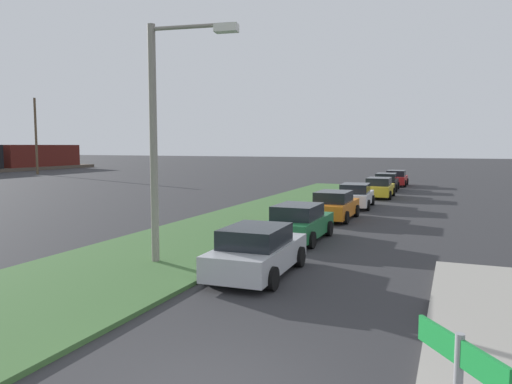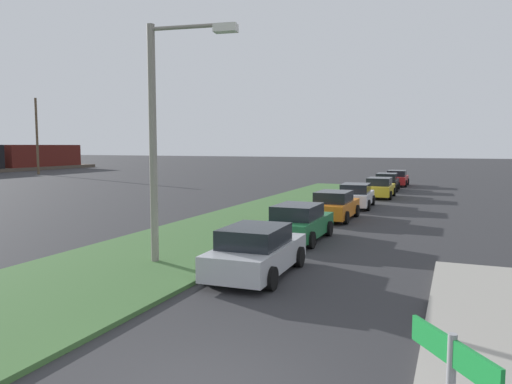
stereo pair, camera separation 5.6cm
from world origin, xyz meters
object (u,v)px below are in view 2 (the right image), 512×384
Objects in this scene: parked_car_green at (298,223)px; parked_car_yellow at (379,188)px; parked_car_orange at (334,206)px; parked_car_red at (397,178)px; distant_utility_pole at (37,136)px; parked_car_silver at (257,251)px; streetlight at (163,126)px; parked_car_white at (356,196)px; parked_car_black at (387,182)px.

parked_car_green is 0.99× the size of parked_car_yellow.
parked_car_orange is 23.02m from parked_car_red.
distant_utility_pole reaches higher than parked_car_yellow.
parked_car_silver is 4.83m from streetlight.
parked_car_yellow is 1.00× the size of parked_car_red.
parked_car_orange is at bearing 0.57° from parked_car_silver.
parked_car_white is (11.43, -0.10, 0.00)m from parked_car_green.
parked_car_orange is (6.06, -0.02, 0.00)m from parked_car_green.
parked_car_orange is at bearing 176.03° from parked_car_white.
parked_car_yellow is 48.00m from distant_utility_pole.
parked_car_silver is at bearing 178.58° from parked_car_red.
parked_car_orange is 0.57× the size of streetlight.
distant_utility_pole is (6.54, 45.87, 4.28)m from parked_car_black.
parked_car_silver is at bearing -175.26° from parked_car_green.
parked_car_silver is 34.57m from parked_car_red.
parked_car_red is 0.43× the size of distant_utility_pole.
parked_car_silver and parked_car_yellow have the same top height.
parked_car_white is at bearing -112.49° from distant_utility_pole.
parked_car_silver and parked_car_orange have the same top height.
parked_car_yellow is at bearing -7.79° from parked_car_white.
parked_car_white and parked_car_red have the same top height.
parked_car_orange is 12.42m from streetlight.
parked_car_black is 5.30m from parked_car_red.
parked_car_orange is at bearing -0.01° from parked_car_green.
parked_car_green is 23.78m from parked_car_black.
parked_car_silver is at bearing -127.93° from distant_utility_pole.
parked_car_yellow is (11.72, -0.60, 0.00)m from parked_car_orange.
streetlight is (-5.48, 2.70, 3.67)m from parked_car_green.
parked_car_yellow is at bearing -179.93° from parked_car_black.
parked_car_yellow is 11.29m from parked_car_red.
distant_utility_pole is at bearing 50.56° from parked_car_silver.
parked_car_orange and parked_car_red have the same top height.
parked_car_white is at bearing 174.30° from parked_car_yellow.
parked_car_green and parked_car_white have the same top height.
parked_car_black is at bearing 1.53° from parked_car_yellow.
parked_car_yellow is (6.35, -0.52, 0.00)m from parked_car_white.
parked_car_silver is 0.99× the size of parked_car_black.
parked_car_green is 0.99× the size of parked_car_red.
parked_car_black is at bearing -4.28° from parked_car_white.
parked_car_red is at bearing -1.03° from parked_car_green.
distant_utility_pole is (35.80, 42.81, 0.61)m from streetlight.
streetlight reaches higher than parked_car_orange.
parked_car_red is at bearing -5.27° from parked_car_black.
parked_car_green is at bearing -123.67° from distant_utility_pole.
parked_car_orange is 11.73m from parked_car_yellow.
parked_car_white is 0.44× the size of distant_utility_pole.
parked_car_white is (16.93, 0.34, 0.00)m from parked_car_silver.
parked_car_yellow and parked_car_red have the same top height.
parked_car_green is 6.06m from parked_car_orange.
parked_car_white is 1.00× the size of parked_car_black.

